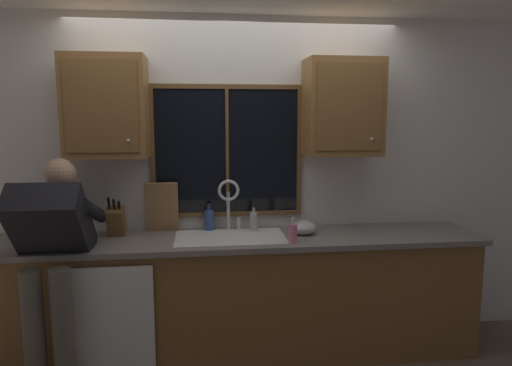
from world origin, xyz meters
The scene contains 21 objects.
back_wall centered at (0.00, 0.06, 1.27)m, with size 5.90×0.12×2.55m, color silver.
window_glass centered at (-0.07, -0.01, 1.52)m, with size 1.10×0.02×0.95m, color black.
window_frame_top centered at (-0.07, -0.02, 2.02)m, with size 1.17×0.02×0.04m, color brown.
window_frame_bottom centered at (-0.07, -0.02, 1.03)m, with size 1.17×0.02×0.04m, color brown.
window_frame_left centered at (-0.64, -0.02, 1.52)m, with size 0.04×0.02×0.95m, color brown.
window_frame_right centered at (0.50, -0.02, 1.52)m, with size 0.04×0.02×0.95m, color brown.
window_mullion_center centered at (-0.07, -0.02, 1.52)m, with size 0.02×0.02×0.95m, color brown.
lower_cabinet_run centered at (0.00, -0.29, 0.44)m, with size 3.50×0.58×0.88m, color brown.
countertop centered at (0.00, -0.31, 0.90)m, with size 3.56×0.62×0.04m, color slate.
dishwasher_front centered at (-0.90, -0.61, 0.46)m, with size 0.60×0.02×0.74m, color white.
upper_cabinet_left centered at (-0.93, -0.17, 1.86)m, with size 0.57×0.36×0.72m.
upper_cabinet_right centered at (0.79, -0.17, 1.86)m, with size 0.57×0.36×0.72m.
sink centered at (-0.07, -0.30, 0.82)m, with size 0.80×0.46×0.21m.
faucet centered at (-0.06, -0.12, 1.17)m, with size 0.18×0.09×0.40m.
person_standing centered at (-1.22, -0.59, 0.94)m, with size 0.53×0.71×1.51m.
knife_block centered at (-0.90, -0.17, 1.03)m, with size 0.12×0.18×0.32m.
cutting_board centered at (-0.57, -0.09, 1.11)m, with size 0.25×0.02×0.39m, color #997047.
mixing_bowl centered at (0.48, -0.27, 0.97)m, with size 0.21×0.21×0.10m, color #B7B7BC.
soap_dispenser centered at (0.35, -0.51, 0.99)m, with size 0.06×0.07×0.19m.
bottle_green_glass centered at (-0.22, -0.07, 1.01)m, with size 0.07×0.07×0.21m.
bottle_tall_clear centered at (0.12, -0.14, 1.00)m, with size 0.05×0.05×0.20m.
Camera 1 is at (-0.28, -3.54, 1.79)m, focal length 32.07 mm.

